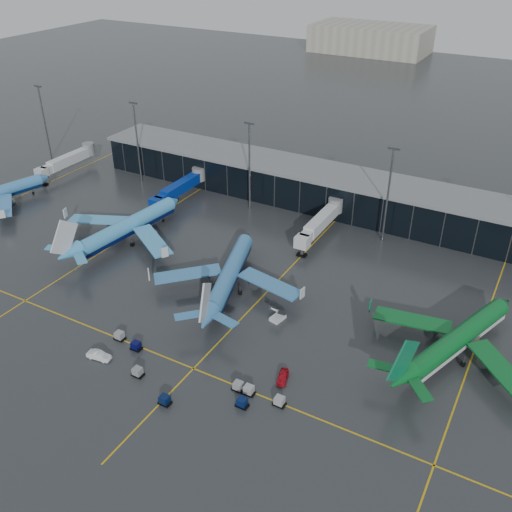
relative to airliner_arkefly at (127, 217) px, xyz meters
The scene contains 12 objects.
ground 38.00m from the airliner_arkefly, 28.65° to the right, with size 600.00×600.00×0.00m, color #282B2D.
terminal_pier 54.97m from the airliner_arkefly, 53.30° to the left, with size 142.00×17.00×10.70m.
jet_bridges 25.23m from the airliner_arkefly, 94.93° to the left, with size 94.00×27.50×7.20m.
flood_masts 50.12m from the airliner_arkefly, 40.28° to the left, with size 203.00×0.50×25.50m.
taxi_lines 43.96m from the airliner_arkefly, ahead, with size 220.00×120.00×0.02m.
airliner_arkefly is the anchor object (origin of this frame).
airliner_klm_near 35.39m from the airliner_arkefly, 10.63° to the right, with size 36.02×41.02×12.61m, color #3A7EBF, non-canonical shape.
airliner_aer_lingus 84.96m from the airliner_arkefly, ahead, with size 36.04×41.05×12.61m, color #0B6025, non-canonical shape.
baggage_carts 57.59m from the airliner_arkefly, 38.59° to the right, with size 38.35×11.30×1.70m.
mobile_airstair 51.36m from the airliner_arkefly, 13.31° to the right, with size 2.76×3.56×3.45m.
service_van_red 65.17m from the airliner_arkefly, 25.00° to the right, with size 1.76×4.38×1.49m, color #B80E1B.
service_van_white 47.30m from the airliner_arkefly, 57.14° to the right, with size 1.69×4.85×1.60m, color white.
Camera 1 is at (59.78, -79.95, 72.88)m, focal length 40.00 mm.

